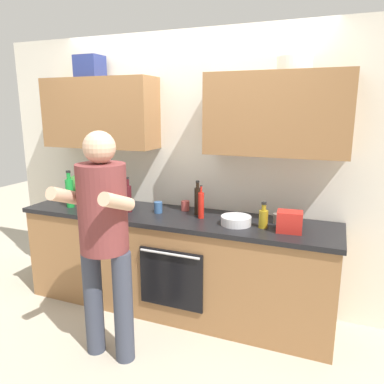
{
  "coord_description": "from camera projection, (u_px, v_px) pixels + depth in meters",
  "views": [
    {
      "loc": [
        1.31,
        -2.82,
        1.83
      ],
      "look_at": [
        0.22,
        -0.1,
        1.15
      ],
      "focal_mm": 34.24,
      "sensor_mm": 36.0,
      "label": 1
    }
  ],
  "objects": [
    {
      "name": "bottle_oil",
      "position": [
        263.0,
        218.0,
        2.88
      ],
      "size": [
        0.07,
        0.07,
        0.21
      ],
      "color": "olive",
      "rests_on": "counter"
    },
    {
      "name": "cup_ceramic",
      "position": [
        185.0,
        206.0,
        3.37
      ],
      "size": [
        0.08,
        0.08,
        0.09
      ],
      "primitive_type": "cylinder",
      "color": "#BF4C47",
      "rests_on": "counter"
    },
    {
      "name": "knife_block",
      "position": [
        117.0,
        198.0,
        3.41
      ],
      "size": [
        0.1,
        0.14,
        0.26
      ],
      "color": "brown",
      "rests_on": "counter"
    },
    {
      "name": "ground_plane",
      "position": [
        174.0,
        307.0,
        3.43
      ],
      "size": [
        12.0,
        12.0,
        0.0
      ],
      "primitive_type": "plane",
      "color": "#B2A893"
    },
    {
      "name": "cup_tea",
      "position": [
        158.0,
        207.0,
        3.29
      ],
      "size": [
        0.07,
        0.07,
        0.1
      ],
      "primitive_type": "cylinder",
      "color": "#33598C",
      "rests_on": "counter"
    },
    {
      "name": "back_wall_unit",
      "position": [
        184.0,
        145.0,
        3.35
      ],
      "size": [
        4.0,
        0.38,
        2.5
      ],
      "color": "silver",
      "rests_on": "ground"
    },
    {
      "name": "bottle_soda",
      "position": [
        70.0,
        192.0,
        3.46
      ],
      "size": [
        0.07,
        0.07,
        0.35
      ],
      "color": "#198C33",
      "rests_on": "counter"
    },
    {
      "name": "bottle_soy",
      "position": [
        198.0,
        200.0,
        3.22
      ],
      "size": [
        0.06,
        0.06,
        0.31
      ],
      "color": "black",
      "rests_on": "counter"
    },
    {
      "name": "counter",
      "position": [
        173.0,
        262.0,
        3.33
      ],
      "size": [
        2.84,
        0.67,
        0.9
      ],
      "color": "olive",
      "rests_on": "ground"
    },
    {
      "name": "cup_stoneware",
      "position": [
        278.0,
        219.0,
        3.0
      ],
      "size": [
        0.08,
        0.08,
        0.08
      ],
      "primitive_type": "cylinder",
      "color": "slate",
      "rests_on": "counter"
    },
    {
      "name": "bottle_vinegar",
      "position": [
        99.0,
        201.0,
        3.26
      ],
      "size": [
        0.07,
        0.07,
        0.27
      ],
      "color": "brown",
      "rests_on": "counter"
    },
    {
      "name": "bottle_hotsauce",
      "position": [
        201.0,
        205.0,
        3.12
      ],
      "size": [
        0.05,
        0.05,
        0.29
      ],
      "color": "red",
      "rests_on": "counter"
    },
    {
      "name": "person_standing",
      "position": [
        104.0,
        230.0,
        2.55
      ],
      "size": [
        0.49,
        0.45,
        1.68
      ],
      "color": "#383D4C",
      "rests_on": "ground"
    },
    {
      "name": "mixing_bowl",
      "position": [
        236.0,
        220.0,
        2.96
      ],
      "size": [
        0.25,
        0.25,
        0.07
      ],
      "primitive_type": "cylinder",
      "color": "silver",
      "rests_on": "counter"
    },
    {
      "name": "grocery_bag_crisps",
      "position": [
        289.0,
        222.0,
        2.78
      ],
      "size": [
        0.2,
        0.16,
        0.16
      ],
      "primitive_type": "cube",
      "rotation": [
        0.0,
        0.0,
        0.1
      ],
      "color": "red",
      "rests_on": "counter"
    },
    {
      "name": "potted_herb",
      "position": [
        77.0,
        187.0,
        3.64
      ],
      "size": [
        0.2,
        0.2,
        0.28
      ],
      "color": "#9E6647",
      "rests_on": "counter"
    },
    {
      "name": "bottle_syrup",
      "position": [
        96.0,
        194.0,
        3.64
      ],
      "size": [
        0.06,
        0.06,
        0.23
      ],
      "color": "#8C4C14",
      "rests_on": "counter"
    },
    {
      "name": "bottle_wine",
      "position": [
        128.0,
        198.0,
        3.31
      ],
      "size": [
        0.06,
        0.06,
        0.32
      ],
      "color": "#471419",
      "rests_on": "counter"
    }
  ]
}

